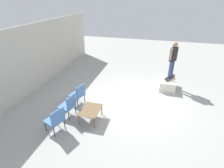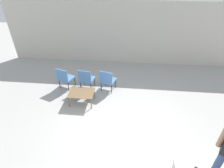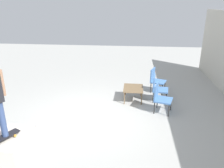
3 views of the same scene
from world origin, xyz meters
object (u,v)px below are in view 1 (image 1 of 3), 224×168
(person_skater, at_px, (173,57))
(coffee_table, at_px, (90,111))
(skate_ramp_box, at_px, (167,84))
(patio_chair_center, at_px, (69,105))
(patio_chair_left, at_px, (56,119))
(patio_chair_right, at_px, (78,94))
(skateboard_on_ramp, at_px, (170,77))

(person_skater, relative_size, coffee_table, 1.93)
(skate_ramp_box, distance_m, patio_chair_center, 4.87)
(person_skater, relative_size, patio_chair_left, 1.87)
(coffee_table, bearing_deg, person_skater, -38.77)
(coffee_table, distance_m, patio_chair_center, 0.86)
(skate_ramp_box, height_order, patio_chair_center, patio_chair_center)
(patio_chair_center, bearing_deg, patio_chair_left, 8.01)
(person_skater, distance_m, patio_chair_left, 5.79)
(coffee_table, height_order, patio_chair_center, patio_chair_center)
(skate_ramp_box, distance_m, patio_chair_left, 5.49)
(skate_ramp_box, height_order, person_skater, person_skater)
(skate_ramp_box, bearing_deg, coffee_table, 140.35)
(patio_chair_center, relative_size, patio_chair_right, 1.00)
(patio_chair_left, height_order, patio_chair_center, same)
(person_skater, bearing_deg, patio_chair_left, 170.73)
(skateboard_on_ramp, bearing_deg, patio_chair_center, 160.35)
(coffee_table, bearing_deg, patio_chair_left, 135.78)
(skateboard_on_ramp, bearing_deg, patio_chair_right, 152.63)
(skateboard_on_ramp, xyz_separation_m, patio_chair_left, (-4.37, 3.66, -0.01))
(skate_ramp_box, relative_size, person_skater, 0.63)
(skate_ramp_box, xyz_separation_m, patio_chair_right, (-2.45, 3.57, 0.29))
(skate_ramp_box, bearing_deg, skateboard_on_ramp, -21.51)
(patio_chair_right, bearing_deg, patio_chair_left, 16.47)
(coffee_table, height_order, patio_chair_right, patio_chair_right)
(skate_ramp_box, relative_size, coffee_table, 1.21)
(person_skater, height_order, patio_chair_left, person_skater)
(person_skater, relative_size, patio_chair_right, 1.87)
(person_skater, distance_m, coffee_table, 4.61)
(patio_chair_right, bearing_deg, skate_ramp_box, 140.99)
(person_skater, xyz_separation_m, patio_chair_right, (-2.66, 3.66, -1.03))
(patio_chair_left, xyz_separation_m, patio_chair_center, (0.87, -0.00, 0.00))
(skateboard_on_ramp, height_order, coffee_table, skateboard_on_ramp)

